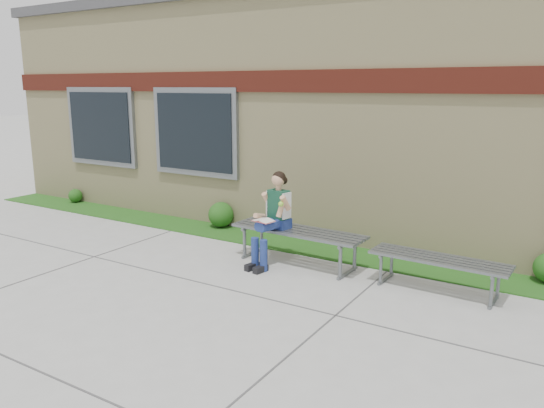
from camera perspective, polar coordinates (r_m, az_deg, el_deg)
The scene contains 8 objects.
ground at distance 6.20m, azimuth -3.75°, elevation -11.52°, with size 80.00×80.00×0.00m, color #9E9E99.
grass_strip at distance 8.31m, azimuth 6.68°, elevation -5.13°, with size 16.00×0.80×0.02m, color #234F15.
school_building at distance 11.10m, azimuth 14.49°, elevation 10.01°, with size 16.20×6.22×4.20m.
bench_left at distance 7.64m, azimuth 2.81°, elevation -3.62°, with size 2.01×0.64×0.52m.
bench_right at distance 6.97m, azimuth 17.46°, elevation -6.33°, with size 1.72×0.55×0.44m.
girl at distance 7.53m, azimuth 0.11°, elevation -1.22°, with size 0.45×0.78×1.35m.
shrub_west at distance 12.43m, azimuth -20.40°, elevation 0.85°, with size 0.29×0.29×0.29m, color #234F15.
shrub_mid at distance 9.64m, azimuth -5.51°, elevation -1.14°, with size 0.46×0.46×0.46m, color #234F15.
Camera 1 is at (3.29, -4.60, 2.54)m, focal length 35.00 mm.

